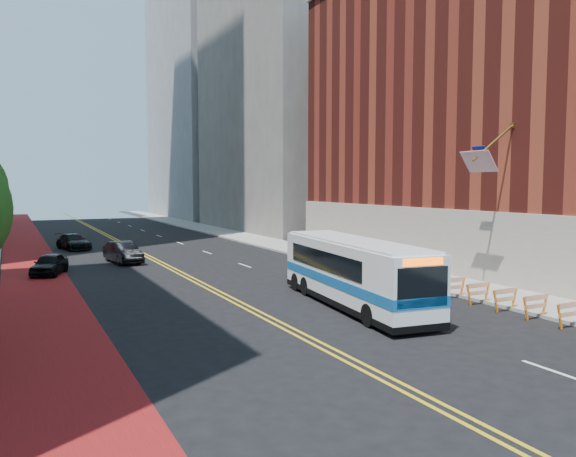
% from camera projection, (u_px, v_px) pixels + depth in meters
% --- Properties ---
extents(ground, '(160.00, 160.00, 0.00)m').
position_uv_depth(ground, '(379.00, 375.00, 16.08)').
color(ground, black).
rests_on(ground, ground).
extents(sidewalk_right, '(4.00, 140.00, 0.15)m').
position_uv_depth(sidewalk_right, '(287.00, 247.00, 48.17)').
color(sidewalk_right, gray).
rests_on(sidewalk_right, ground).
extents(bus_lane_paint, '(3.60, 140.00, 0.01)m').
position_uv_depth(bus_lane_paint, '(31.00, 262.00, 39.23)').
color(bus_lane_paint, maroon).
rests_on(bus_lane_paint, ground).
extents(center_line_inner, '(0.14, 140.00, 0.01)m').
position_uv_depth(center_line_inner, '(145.00, 256.00, 42.76)').
color(center_line_inner, gold).
rests_on(center_line_inner, ground).
extents(center_line_outer, '(0.14, 140.00, 0.01)m').
position_uv_depth(center_line_outer, '(149.00, 256.00, 42.92)').
color(center_line_outer, gold).
rests_on(center_line_outer, ground).
extents(lane_dashes, '(0.14, 98.20, 0.01)m').
position_uv_depth(lane_dashes, '(180.00, 243.00, 52.11)').
color(lane_dashes, silver).
rests_on(lane_dashes, ground).
extents(brick_building, '(18.73, 36.00, 22.00)m').
position_uv_depth(brick_building, '(553.00, 98.00, 35.68)').
color(brick_building, maroon).
rests_on(brick_building, ground).
extents(midrise_right_near, '(18.00, 26.00, 40.00)m').
position_uv_depth(midrise_right_near, '(303.00, 63.00, 67.55)').
color(midrise_right_near, slate).
rests_on(midrise_right_near, ground).
extents(midrise_right_far, '(20.00, 28.00, 55.00)m').
position_uv_depth(midrise_right_far, '(224.00, 53.00, 94.16)').
color(midrise_right_far, gray).
rests_on(midrise_right_far, ground).
extents(construction_barriers, '(1.42, 10.91, 1.00)m').
position_uv_depth(construction_barriers, '(520.00, 300.00, 23.35)').
color(construction_barriers, orange).
rests_on(construction_barriers, ground).
extents(transit_bus, '(3.64, 11.14, 3.01)m').
position_uv_depth(transit_bus, '(352.00, 271.00, 25.16)').
color(transit_bus, white).
rests_on(transit_bus, ground).
extents(car_a, '(2.71, 4.06, 1.28)m').
position_uv_depth(car_a, '(49.00, 264.00, 33.98)').
color(car_a, black).
rests_on(car_a, ground).
extents(car_b, '(2.15, 4.62, 1.47)m').
position_uv_depth(car_b, '(123.00, 252.00, 39.03)').
color(car_b, black).
rests_on(car_b, ground).
extents(car_c, '(2.82, 4.79, 1.30)m').
position_uv_depth(car_c, '(73.00, 242.00, 47.02)').
color(car_c, black).
rests_on(car_c, ground).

